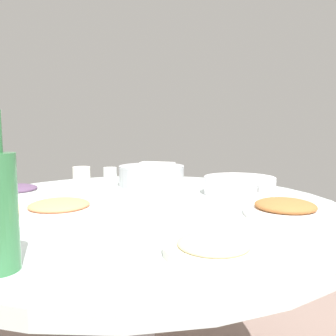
% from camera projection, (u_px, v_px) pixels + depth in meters
% --- Properties ---
extents(round_dining_table, '(1.29, 1.29, 0.76)m').
position_uv_depth(round_dining_table, '(139.00, 227.00, 1.08)').
color(round_dining_table, '#99999E').
rests_on(round_dining_table, ground).
extents(rice_bowl, '(0.28, 0.28, 0.09)m').
position_uv_depth(rice_bowl, '(152.00, 175.00, 1.41)').
color(rice_bowl, '#B2B5BA').
rests_on(rice_bowl, round_dining_table).
extents(soup_bowl, '(0.26, 0.26, 0.06)m').
position_uv_depth(soup_bowl, '(239.00, 186.00, 1.21)').
color(soup_bowl, white).
rests_on(soup_bowl, round_dining_table).
extents(dish_noodles, '(0.19, 0.19, 0.03)m').
position_uv_depth(dish_noodles, '(213.00, 247.00, 0.62)').
color(dish_noodles, silver).
rests_on(dish_noodles, round_dining_table).
extents(dish_eggplant, '(0.19, 0.19, 0.04)m').
position_uv_depth(dish_eggplant, '(15.00, 191.00, 1.18)').
color(dish_eggplant, white).
rests_on(dish_eggplant, round_dining_table).
extents(dish_shrimp, '(0.21, 0.21, 0.04)m').
position_uv_depth(dish_shrimp, '(59.00, 208.00, 0.93)').
color(dish_shrimp, silver).
rests_on(dish_shrimp, round_dining_table).
extents(dish_stirfry, '(0.23, 0.23, 0.05)m').
position_uv_depth(dish_stirfry, '(285.00, 209.00, 0.91)').
color(dish_stirfry, white).
rests_on(dish_stirfry, round_dining_table).
extents(tea_cup_near, '(0.06, 0.06, 0.06)m').
position_uv_depth(tea_cup_near, '(110.00, 174.00, 1.56)').
color(tea_cup_near, white).
rests_on(tea_cup_near, round_dining_table).
extents(tea_cup_far, '(0.08, 0.08, 0.07)m').
position_uv_depth(tea_cup_far, '(82.00, 175.00, 1.48)').
color(tea_cup_far, silver).
rests_on(tea_cup_far, round_dining_table).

